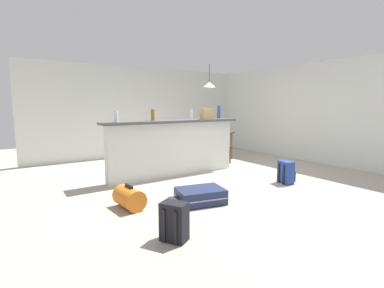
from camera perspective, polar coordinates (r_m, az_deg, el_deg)
name	(u,v)px	position (r m, az deg, el deg)	size (l,w,h in m)	color
ground_plane	(210,176)	(5.98, 3.64, -6.43)	(13.00, 13.00, 0.05)	#ADA393
wall_back	(147,112)	(8.42, -9.11, 6.40)	(6.60, 0.10, 2.50)	silver
wall_right	(293,112)	(8.20, 19.63, 6.01)	(0.10, 6.00, 2.50)	silver
partition_half_wall	(174,149)	(5.80, -3.56, -1.10)	(2.80, 0.20, 1.09)	silver
bar_countertop	(174,121)	(5.74, -3.61, 4.56)	(2.96, 0.40, 0.05)	#4C4C51
bottle_clear	(116,116)	(5.16, -14.98, 5.37)	(0.07, 0.07, 0.21)	silver
bottle_amber	(153,115)	(5.60, -7.88, 5.80)	(0.07, 0.07, 0.22)	#9E661E
bottle_white	(191,114)	(6.02, -0.15, 6.00)	(0.07, 0.07, 0.22)	silver
bottle_blue	(219,112)	(6.51, 5.39, 6.40)	(0.07, 0.07, 0.29)	#284C89
grocery_bag	(207,114)	(6.16, 2.98, 6.04)	(0.26, 0.18, 0.22)	tan
dining_table	(209,135)	(7.61, 3.50, 1.78)	(1.10, 0.80, 0.74)	brown
dining_chair_near_partition	(219,142)	(7.16, 5.51, 0.33)	(0.41, 0.41, 0.93)	#4C331E
pendant_lamp	(209,85)	(7.57, 3.49, 11.80)	(0.34, 0.34, 0.64)	black
suitcase_flat_navy	(200,196)	(4.28, 1.66, -10.34)	(0.88, 0.63, 0.22)	#1E284C
backpack_black	(175,222)	(3.16, -3.51, -15.37)	(0.32, 0.33, 0.42)	black
backpack_blue	(286,173)	(5.57, 18.39, -5.48)	(0.29, 0.32, 0.42)	#233D93
duffel_bag_orange	(129,198)	(4.16, -12.48, -10.51)	(0.34, 0.51, 0.34)	orange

